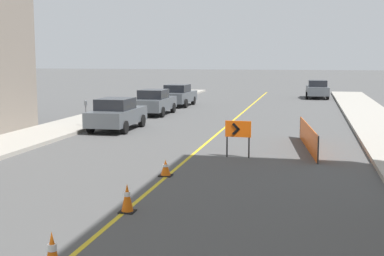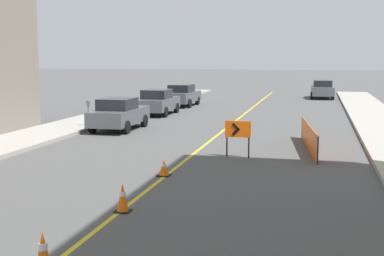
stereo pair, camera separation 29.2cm
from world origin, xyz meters
TOP-DOWN VIEW (x-y plane):
  - lane_stripe at (0.00, 29.09)m, footprint 0.12×58.17m
  - sidewalk_left at (-7.79, 29.09)m, footprint 2.88×58.17m
  - traffic_cone_third at (0.05, 11.36)m, footprint 0.38×0.38m
  - traffic_cone_fourth at (0.07, 15.08)m, footprint 0.36×0.36m
  - traffic_cone_fifth at (-0.05, 18.98)m, footprint 0.39×0.39m
  - arrow_barricade_primary at (1.71, 22.46)m, footprint 0.94×0.11m
  - safety_mesh_fence at (4.19, 24.74)m, footprint 0.74×5.94m
  - parked_car_curb_near at (-5.10, 28.38)m, footprint 1.93×4.31m
  - parked_car_curb_mid at (-5.24, 35.47)m, footprint 1.93×4.31m
  - parked_car_curb_far at (-5.19, 41.47)m, footprint 1.98×4.37m
  - parked_car_opposite_side at (4.89, 51.16)m, footprint 1.98×4.37m
  - parking_meter_far_curb at (-6.70, 28.30)m, footprint 0.12×0.11m

SIDE VIEW (x-z plane):
  - lane_stripe at x=0.00m, z-range 0.00..0.01m
  - sidewalk_left at x=-7.79m, z-range 0.00..0.17m
  - traffic_cone_fifth at x=-0.05m, z-range 0.00..0.50m
  - traffic_cone_fourth at x=0.07m, z-range 0.00..0.68m
  - traffic_cone_third at x=0.05m, z-range 0.00..0.75m
  - safety_mesh_fence at x=4.19m, z-range 0.00..0.96m
  - parked_car_curb_near at x=-5.10m, z-range 0.00..1.59m
  - parked_car_curb_mid at x=-5.24m, z-range 0.00..1.59m
  - parked_car_curb_far at x=-5.19m, z-range 0.00..1.59m
  - parked_car_opposite_side at x=4.89m, z-range 0.00..1.59m
  - arrow_barricade_primary at x=1.71m, z-range 0.29..1.62m
  - parking_meter_far_curb at x=-6.70m, z-range 0.44..1.74m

